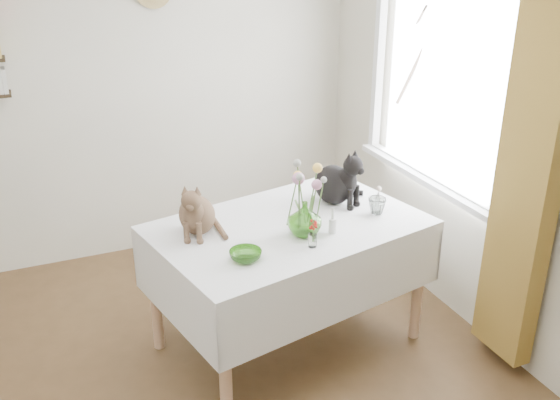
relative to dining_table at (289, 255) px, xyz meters
name	(u,v)px	position (x,y,z in m)	size (l,w,h in m)	color
room	(177,222)	(-0.80, -0.57, 0.62)	(4.08, 4.58, 2.58)	brown
window	(438,103)	(1.17, 0.23, 0.76)	(0.12, 1.52, 1.32)	white
curtain	(526,188)	(1.10, -0.69, 0.52)	(0.12, 0.38, 2.10)	brown
dining_table	(289,255)	(0.00, 0.00, 0.00)	(1.74, 1.31, 0.84)	white
tabby_cat	(196,205)	(-0.52, 0.11, 0.37)	(0.22, 0.28, 0.34)	brown
black_cat	(334,175)	(0.39, 0.19, 0.39)	(0.25, 0.31, 0.37)	black
flower_vase	(305,219)	(0.02, -0.17, 0.31)	(0.19, 0.19, 0.20)	#76C34A
green_bowl	(246,255)	(-0.39, -0.31, 0.23)	(0.17, 0.17, 0.05)	#76C34A
drinking_glass	(377,206)	(0.55, -0.08, 0.26)	(0.11, 0.11, 0.10)	white
candlestick	(332,224)	(0.18, -0.21, 0.26)	(0.04, 0.04, 0.16)	white
berry_jar	(313,233)	(0.00, -0.31, 0.29)	(0.05, 0.05, 0.19)	white
porcelain_figurine	(378,195)	(0.66, 0.07, 0.25)	(0.06, 0.06, 0.11)	white
flower_bouquet	(305,179)	(0.02, -0.16, 0.55)	(0.17, 0.13, 0.39)	#4C7233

